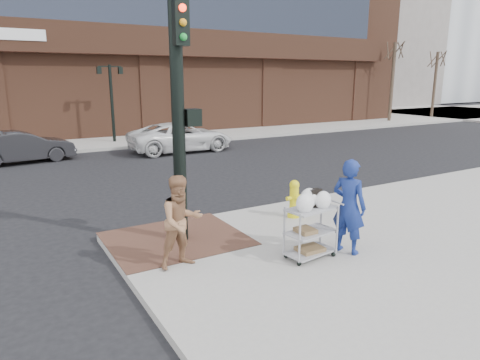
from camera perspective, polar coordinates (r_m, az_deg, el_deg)
ground at (r=8.78m, az=-2.57°, el=-9.86°), size 220.00×220.00×0.00m
sidewalk_far at (r=42.52m, az=-7.94°, el=8.74°), size 65.00×36.00×0.15m
brick_curb_ramp at (r=9.25m, az=-8.53°, el=-7.71°), size 2.80×2.40×0.01m
filler_block at (r=63.11m, az=14.35°, el=18.08°), size 14.00×20.00×18.00m
bare_tree_a at (r=36.56m, az=20.00°, el=17.06°), size 1.80×1.80×7.20m
bare_tree_b at (r=41.56m, az=24.92°, el=15.45°), size 1.80×1.80×6.70m
lamp_post at (r=23.86m, az=-16.77°, el=10.84°), size 1.32×0.22×4.00m
traffic_signal_pole at (r=8.59m, az=-8.06°, el=9.03°), size 0.61×0.51×5.00m
woman_blue at (r=8.46m, az=14.31°, el=-3.43°), size 0.65×0.79×1.85m
pedestrian_tan at (r=7.68m, az=-7.83°, el=-5.54°), size 0.86×0.69×1.68m
sedan_dark at (r=20.06m, az=-27.09°, el=3.94°), size 4.24×2.01×1.34m
minivan_white at (r=20.92m, az=-7.85°, el=5.70°), size 5.04×2.35×1.40m
utility_cart at (r=8.15m, az=9.42°, el=-6.25°), size 1.02×0.65×1.32m
fire_hydrant at (r=10.49m, az=7.22°, el=-2.43°), size 0.44×0.31×0.93m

